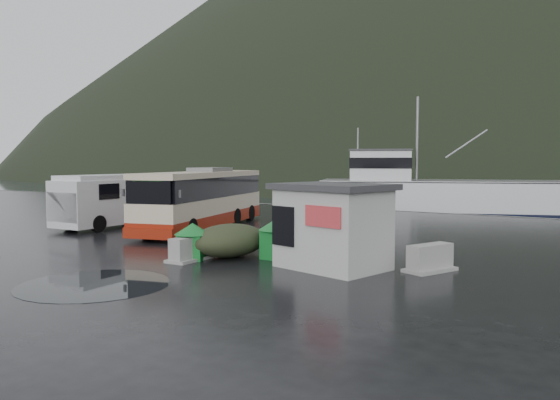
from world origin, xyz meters
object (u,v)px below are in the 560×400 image
Objects in this scene: coach_bus at (204,228)px; dome_tent at (230,257)px; waste_bin_left at (193,259)px; fishing_trawler at (453,203)px; ticket_kiosk at (332,268)px; white_van at (114,227)px; jersey_barrier_a at (189,261)px; waste_bin_right at (279,259)px; jersey_barrier_b at (430,271)px.

dome_tent is at bearing -59.14° from coach_bus.
waste_bin_left is 31.67m from fishing_trawler.
coach_bus is at bearing 129.15° from waste_bin_left.
fishing_trawler reaches higher than dome_tent.
waste_bin_left is at bearing -152.51° from ticket_kiosk.
white_van is 0.26× the size of fishing_trawler.
waste_bin_left is at bearing -30.11° from white_van.
jersey_barrier_a is (5.85, -7.37, 0.00)m from coach_bus.
waste_bin_left is (10.23, -4.95, 0.00)m from white_van.
waste_bin_right is 0.49× the size of dome_tent.
jersey_barrier_b is 0.07× the size of fishing_trawler.
coach_bus is at bearing 21.75° from white_van.
ticket_kiosk is at bearing 2.32° from dome_tent.
jersey_barrier_a is at bearing -31.11° from white_van.
jersey_barrier_b is at bearing -35.38° from coach_bus.
fishing_trawler is (-7.63, 29.10, 0.00)m from jersey_barrier_b.
waste_bin_left is 0.26m from jersey_barrier_a.
coach_bus reaches higher than ticket_kiosk.
white_van is 11.61m from dome_tent.
jersey_barrier_a is 0.07× the size of fishing_trawler.
waste_bin_left is at bearing -67.62° from coach_bus.
dome_tent is at bearing -165.28° from ticket_kiosk.
jersey_barrier_a is (-0.69, -1.41, 0.00)m from dome_tent.
ticket_kiosk is at bearing 15.09° from waste_bin_left.
fishing_trawler is (-4.80, 30.34, 0.00)m from ticket_kiosk.
fishing_trawler reaches higher than jersey_barrier_a.
white_van is 3.98× the size of jersey_barrier_a.
waste_bin_left is at bearing 103.09° from jersey_barrier_a.
dome_tent is at bearing -110.57° from fishing_trawler.
jersey_barrier_b is at bearing -97.10° from fishing_trawler.
white_van reaches higher than jersey_barrier_b.
white_van is at bearing -170.74° from coach_bus.
waste_bin_right is (8.27, -5.29, 0.00)m from coach_bus.
jersey_barrier_b is at bearing -11.85° from white_van.
white_van reaches higher than waste_bin_left.
jersey_barrier_b is (17.95, -2.39, 0.00)m from white_van.
coach_bus is at bearing 161.38° from jersey_barrier_b.
jersey_barrier_a is at bearing -139.28° from waste_bin_right.
waste_bin_left is 0.87× the size of waste_bin_right.
fishing_trawler is (0.10, 31.66, 0.00)m from waste_bin_left.
waste_bin_right is 0.06× the size of fishing_trawler.
jersey_barrier_b is at bearing 18.34° from waste_bin_left.
fishing_trawler reaches higher than waste_bin_left.
waste_bin_right is at bearing -49.34° from coach_bus.
jersey_barrier_a is (-2.42, -2.08, 0.00)m from waste_bin_right.
coach_bus is at bearing -125.28° from fishing_trawler.
fishing_trawler is at bearing 64.59° from white_van.
dome_tent is 0.12× the size of fishing_trawler.
white_van is 11.53m from jersey_barrier_a.
dome_tent is 1.82× the size of jersey_barrier_a.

